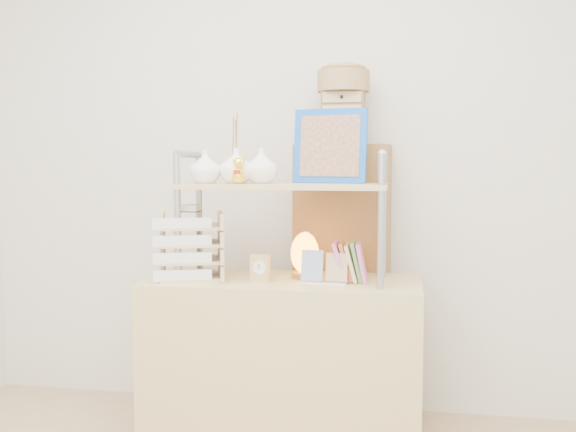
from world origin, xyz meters
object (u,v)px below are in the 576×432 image
letter_tray (191,249)px  salt_lamp (305,255)px  desk (283,362)px  cabinet (342,282)px

letter_tray → salt_lamp: size_ratio=1.62×
desk → salt_lamp: salt_lamp is taller
desk → salt_lamp: size_ratio=5.82×
desk → letter_tray: 0.65m
salt_lamp → cabinet: bearing=66.4°
desk → cabinet: bearing=58.2°
desk → salt_lamp: bearing=29.2°
cabinet → letter_tray: 0.79m
letter_tray → salt_lamp: letter_tray is taller
desk → letter_tray: letter_tray is taller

